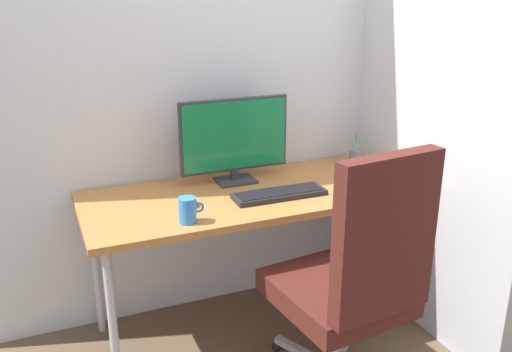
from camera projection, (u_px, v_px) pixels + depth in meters
name	position (u px, v px, depth m)	size (l,w,h in m)	color
ground_plane	(252.00, 325.00, 2.82)	(8.00, 8.00, 0.00)	brown
wall_back	(224.00, 39.00, 2.67)	(2.71, 0.04, 2.80)	silver
wall_side_right	(429.00, 42.00, 2.51)	(0.04, 1.79, 2.80)	silver
desk	(252.00, 203.00, 2.59)	(1.56, 0.65, 0.73)	#B27038
office_chair	(354.00, 277.00, 2.15)	(0.64, 0.65, 1.11)	black
monitor	(234.00, 138.00, 2.65)	(0.54, 0.15, 0.41)	#333338
keyboard	(279.00, 194.00, 2.52)	(0.43, 0.14, 0.03)	black
mouse	(189.00, 201.00, 2.41)	(0.06, 0.10, 0.04)	#333338
pen_holder	(356.00, 157.00, 2.95)	(0.08, 0.08, 0.17)	slate
notebook	(369.00, 182.00, 2.67)	(0.15, 0.15, 0.02)	silver
coffee_mug	(188.00, 210.00, 2.23)	(0.11, 0.07, 0.11)	#337FD8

